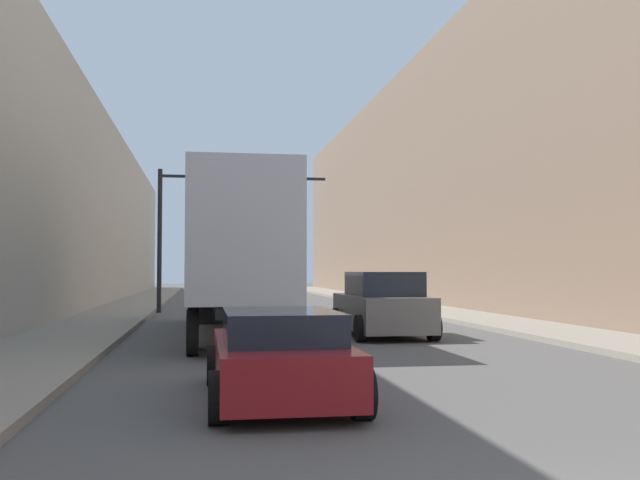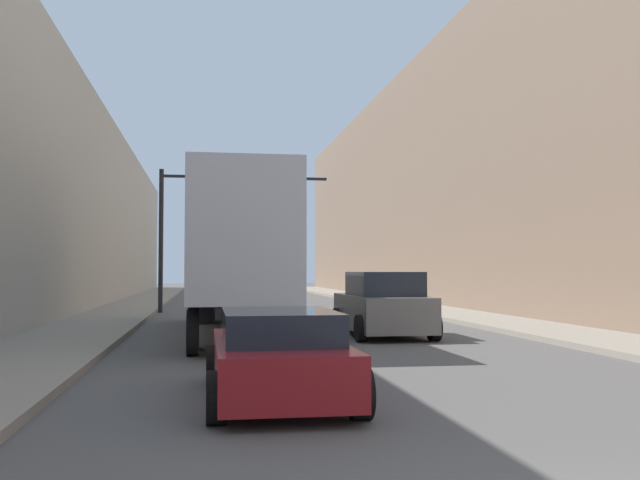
{
  "view_description": "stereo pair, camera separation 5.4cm",
  "coord_description": "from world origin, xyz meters",
  "px_view_note": "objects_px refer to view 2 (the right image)",
  "views": [
    {
      "loc": [
        -3.23,
        -3.67,
        1.83
      ],
      "look_at": [
        -0.71,
        11.69,
        2.5
      ],
      "focal_mm": 40.0,
      "sensor_mm": 36.0,
      "label": 1
    },
    {
      "loc": [
        -3.17,
        -3.68,
        1.83
      ],
      "look_at": [
        -0.71,
        11.69,
        2.5
      ],
      "focal_mm": 40.0,
      "sensor_mm": 36.0,
      "label": 2
    }
  ],
  "objects_px": {
    "semi_truck": "(234,251)",
    "sedan_car": "(278,356)",
    "suv_car": "(383,306)",
    "traffic_signal_gantry": "(203,212)"
  },
  "relations": [
    {
      "from": "semi_truck",
      "to": "sedan_car",
      "type": "bearing_deg",
      "value": -88.85
    },
    {
      "from": "semi_truck",
      "to": "suv_car",
      "type": "bearing_deg",
      "value": -13.52
    },
    {
      "from": "sedan_car",
      "to": "suv_car",
      "type": "distance_m",
      "value": 10.2
    },
    {
      "from": "suv_car",
      "to": "traffic_signal_gantry",
      "type": "height_order",
      "value": "traffic_signal_gantry"
    },
    {
      "from": "sedan_car",
      "to": "traffic_signal_gantry",
      "type": "relative_size",
      "value": 0.57
    },
    {
      "from": "semi_truck",
      "to": "sedan_car",
      "type": "distance_m",
      "value": 10.56
    },
    {
      "from": "suv_car",
      "to": "traffic_signal_gantry",
      "type": "relative_size",
      "value": 0.61
    },
    {
      "from": "semi_truck",
      "to": "suv_car",
      "type": "xyz_separation_m",
      "value": [
        4.1,
        -0.99,
        -1.53
      ]
    },
    {
      "from": "semi_truck",
      "to": "traffic_signal_gantry",
      "type": "relative_size",
      "value": 1.66
    },
    {
      "from": "semi_truck",
      "to": "suv_car",
      "type": "relative_size",
      "value": 2.73
    }
  ]
}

